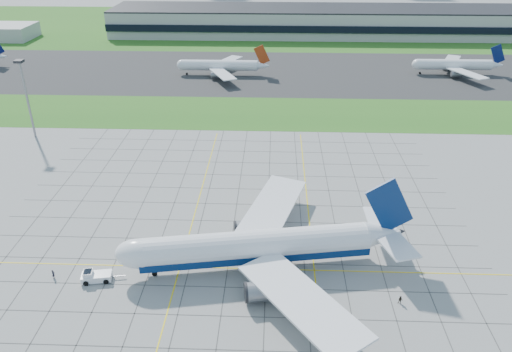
{
  "coord_description": "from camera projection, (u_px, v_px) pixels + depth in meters",
  "views": [
    {
      "loc": [
        9.14,
        -84.69,
        65.16
      ],
      "look_at": [
        4.81,
        26.22,
        7.0
      ],
      "focal_mm": 35.0,
      "sensor_mm": 36.0,
      "label": 1
    }
  ],
  "objects": [
    {
      "name": "distant_jet_1",
      "position": [
        221.0,
        65.0,
        227.08
      ],
      "size": [
        40.16,
        42.66,
        14.08
      ],
      "color": "white",
      "rests_on": "ground"
    },
    {
      "name": "crew_far",
      "position": [
        400.0,
        300.0,
        93.86
      ],
      "size": [
        1.01,
        0.89,
        1.74
      ],
      "primitive_type": "imported",
      "rotation": [
        0.0,
        0.0,
        -0.32
      ],
      "color": "black",
      "rests_on": "ground"
    },
    {
      "name": "light_mast",
      "position": [
        25.0,
        89.0,
        157.95
      ],
      "size": [
        2.5,
        2.5,
        25.6
      ],
      "color": "gray",
      "rests_on": "ground"
    },
    {
      "name": "asphalt_taxiway",
      "position": [
        256.0,
        72.0,
        233.84
      ],
      "size": [
        700.0,
        75.0,
        0.04
      ],
      "primitive_type": "cube",
      "color": "#383838",
      "rests_on": "ground"
    },
    {
      "name": "airliner",
      "position": [
        258.0,
        246.0,
        101.63
      ],
      "size": [
        60.76,
        61.07,
        19.24
      ],
      "rotation": [
        0.0,
        0.0,
        0.17
      ],
      "color": "white",
      "rests_on": "ground"
    },
    {
      "name": "grass_far",
      "position": [
        262.0,
        26.0,
        331.21
      ],
      "size": [
        700.0,
        145.0,
        0.04
      ],
      "primitive_type": "cube",
      "color": "#29631C",
      "rests_on": "ground"
    },
    {
      "name": "grass_median",
      "position": [
        250.0,
        113.0,
        185.16
      ],
      "size": [
        700.0,
        35.0,
        0.04
      ],
      "primitive_type": "cube",
      "color": "#29631C",
      "rests_on": "ground"
    },
    {
      "name": "terminal",
      "position": [
        327.0,
        21.0,
        303.93
      ],
      "size": [
        260.0,
        43.0,
        15.8
      ],
      "color": "#B7B7B2",
      "rests_on": "ground"
    },
    {
      "name": "crew_near",
      "position": [
        53.0,
        274.0,
        100.48
      ],
      "size": [
        0.53,
        0.75,
        1.94
      ],
      "primitive_type": "imported",
      "rotation": [
        0.0,
        0.0,
        1.48
      ],
      "color": "black",
      "rests_on": "ground"
    },
    {
      "name": "pushback_tug",
      "position": [
        95.0,
        276.0,
        99.78
      ],
      "size": [
        8.7,
        3.81,
        2.39
      ],
      "rotation": [
        0.0,
        0.0,
        0.17
      ],
      "color": "white",
      "rests_on": "ground"
    },
    {
      "name": "apron_markings",
      "position": [
        235.0,
        233.0,
        115.31
      ],
      "size": [
        120.0,
        130.0,
        0.03
      ],
      "color": "#474744",
      "rests_on": "ground"
    },
    {
      "name": "distant_jet_2",
      "position": [
        455.0,
        65.0,
        228.11
      ],
      "size": [
        39.07,
        42.66,
        14.08
      ],
      "color": "white",
      "rests_on": "ground"
    },
    {
      "name": "ground",
      "position": [
        228.0,
        262.0,
        105.51
      ],
      "size": [
        1400.0,
        1400.0,
        0.0
      ],
      "primitive_type": "plane",
      "color": "gray",
      "rests_on": "ground"
    }
  ]
}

